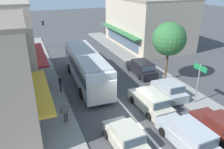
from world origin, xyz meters
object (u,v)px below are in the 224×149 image
object	(u,v)px
wagon_queue_gap_filler	(151,101)
directional_road_sign	(199,75)
traffic_light_downstreet	(44,30)
parked_sedan_kerb_front	(220,127)
pedestrian_far_walker	(46,60)
pedestrian_browsing_midblock	(60,82)
street_tree_right	(169,39)
wagon_behind_bus_near	(188,136)
hatchback_behind_bus_mid	(125,137)
parked_wagon_kerb_third	(142,68)
pedestrian_with_handbag_near	(65,111)
city_bus	(86,66)
parked_hatchback_kerb_second	(169,90)

from	to	relation	value
wagon_queue_gap_filler	directional_road_sign	bearing A→B (deg)	-9.04
traffic_light_downstreet	directional_road_sign	world-z (taller)	traffic_light_downstreet
parked_sedan_kerb_front	pedestrian_far_walker	world-z (taller)	pedestrian_far_walker
pedestrian_browsing_midblock	pedestrian_far_walker	distance (m)	7.00
directional_road_sign	pedestrian_far_walker	bearing A→B (deg)	129.20
traffic_light_downstreet	street_tree_right	bearing A→B (deg)	-59.45
wagon_behind_bus_near	traffic_light_downstreet	xyz separation A→B (m)	(-5.85, 26.37, 2.11)
wagon_queue_gap_filler	street_tree_right	distance (m)	7.18
hatchback_behind_bus_mid	pedestrian_far_walker	size ratio (longest dim) A/B	2.30
parked_wagon_kerb_third	street_tree_right	bearing A→B (deg)	-57.90
pedestrian_with_handbag_near	pedestrian_far_walker	distance (m)	12.00
wagon_queue_gap_filler	traffic_light_downstreet	distance (m)	22.63
wagon_queue_gap_filler	pedestrian_browsing_midblock	distance (m)	8.48
city_bus	traffic_light_downstreet	size ratio (longest dim) A/B	2.61
hatchback_behind_bus_mid	parked_wagon_kerb_third	world-z (taller)	parked_wagon_kerb_third
parked_hatchback_kerb_second	parked_wagon_kerb_third	bearing A→B (deg)	87.66
city_bus	wagon_queue_gap_filler	world-z (taller)	city_bus
parked_sedan_kerb_front	street_tree_right	bearing A→B (deg)	78.58
parked_hatchback_kerb_second	city_bus	bearing A→B (deg)	136.65
wagon_queue_gap_filler	parked_wagon_kerb_third	world-z (taller)	same
parked_wagon_kerb_third	traffic_light_downstreet	world-z (taller)	traffic_light_downstreet
wagon_behind_bus_near	parked_sedan_kerb_front	size ratio (longest dim) A/B	1.07
pedestrian_browsing_midblock	hatchback_behind_bus_mid	bearing A→B (deg)	-74.02
traffic_light_downstreet	pedestrian_far_walker	size ratio (longest dim) A/B	2.58
parked_sedan_kerb_front	wagon_behind_bus_near	bearing A→B (deg)	-179.70
parked_wagon_kerb_third	city_bus	bearing A→B (deg)	178.01
traffic_light_downstreet	directional_road_sign	bearing A→B (deg)	-66.05
wagon_queue_gap_filler	hatchback_behind_bus_mid	size ratio (longest dim) A/B	1.21
parked_sedan_kerb_front	parked_wagon_kerb_third	xyz separation A→B (m)	(0.29, 11.31, 0.08)
wagon_queue_gap_filler	pedestrian_far_walker	distance (m)	14.36
wagon_behind_bus_near	street_tree_right	size ratio (longest dim) A/B	0.74
traffic_light_downstreet	directional_road_sign	distance (m)	24.49
parked_hatchback_kerb_second	pedestrian_with_handbag_near	xyz separation A→B (m)	(-9.45, -0.53, 0.36)
traffic_light_downstreet	pedestrian_browsing_midblock	distance (m)	16.18
parked_wagon_kerb_third	pedestrian_far_walker	bearing A→B (deg)	148.42
parked_wagon_kerb_third	traffic_light_downstreet	xyz separation A→B (m)	(-8.79, 15.05, 2.11)
directional_road_sign	parked_hatchback_kerb_second	bearing A→B (deg)	126.99
city_bus	parked_hatchback_kerb_second	size ratio (longest dim) A/B	2.93
pedestrian_far_walker	parked_sedan_kerb_front	bearing A→B (deg)	-61.43
parked_hatchback_kerb_second	parked_wagon_kerb_third	size ratio (longest dim) A/B	0.82
pedestrian_browsing_midblock	wagon_behind_bus_near	bearing A→B (deg)	-58.78
street_tree_right	pedestrian_far_walker	size ratio (longest dim) A/B	3.78
parked_hatchback_kerb_second	traffic_light_downstreet	size ratio (longest dim) A/B	0.89
pedestrian_with_handbag_near	parked_sedan_kerb_front	bearing A→B (deg)	-29.30
wagon_behind_bus_near	pedestrian_browsing_midblock	world-z (taller)	pedestrian_browsing_midblock
wagon_queue_gap_filler	city_bus	bearing A→B (deg)	116.26
street_tree_right	pedestrian_browsing_midblock	distance (m)	11.31
parked_sedan_kerb_front	pedestrian_with_handbag_near	bearing A→B (deg)	150.70
directional_road_sign	pedestrian_browsing_midblock	xyz separation A→B (m)	(-10.33, 6.30, -1.61)
pedestrian_far_walker	directional_road_sign	bearing A→B (deg)	-50.80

